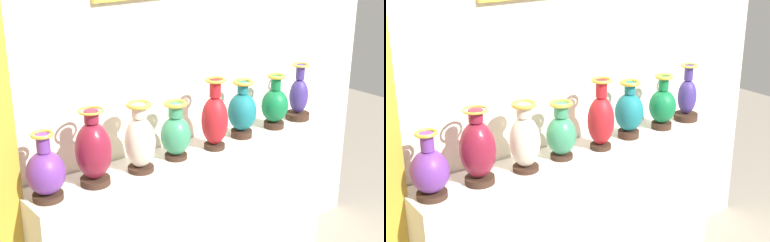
% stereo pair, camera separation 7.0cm
% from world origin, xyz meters
% --- Properties ---
extents(display_shelf, '(2.04, 0.33, 1.03)m').
position_xyz_m(display_shelf, '(0.00, 0.00, 0.51)').
color(display_shelf, silver).
rests_on(display_shelf, ground_plane).
extents(back_wall, '(3.46, 0.14, 3.14)m').
position_xyz_m(back_wall, '(0.01, 0.22, 1.59)').
color(back_wall, beige).
rests_on(back_wall, ground_plane).
extents(vase_violet, '(0.19, 0.19, 0.34)m').
position_xyz_m(vase_violet, '(-0.91, -0.02, 1.17)').
color(vase_violet, '#382319').
rests_on(vase_violet, display_shelf).
extents(vase_burgundy, '(0.18, 0.18, 0.40)m').
position_xyz_m(vase_burgundy, '(-0.65, -0.02, 1.21)').
color(vase_burgundy, '#382319').
rests_on(vase_burgundy, display_shelf).
extents(vase_ivory, '(0.16, 0.16, 0.38)m').
position_xyz_m(vase_ivory, '(-0.38, -0.04, 1.20)').
color(vase_ivory, '#382319').
rests_on(vase_ivory, display_shelf).
extents(vase_jade, '(0.17, 0.17, 0.33)m').
position_xyz_m(vase_jade, '(-0.13, -0.02, 1.18)').
color(vase_jade, '#382319').
rests_on(vase_jade, display_shelf).
extents(vase_crimson, '(0.16, 0.16, 0.42)m').
position_xyz_m(vase_crimson, '(0.13, -0.05, 1.21)').
color(vase_crimson, '#382319').
rests_on(vase_crimson, display_shelf).
extents(vase_teal, '(0.18, 0.18, 0.36)m').
position_xyz_m(vase_teal, '(0.38, -0.01, 1.19)').
color(vase_teal, '#382319').
rests_on(vase_teal, display_shelf).
extents(vase_emerald, '(0.17, 0.17, 0.35)m').
position_xyz_m(vase_emerald, '(0.66, -0.03, 1.18)').
color(vase_emerald, '#382319').
rests_on(vase_emerald, display_shelf).
extents(vase_indigo, '(0.16, 0.16, 0.38)m').
position_xyz_m(vase_indigo, '(0.91, -0.01, 1.18)').
color(vase_indigo, '#382319').
rests_on(vase_indigo, display_shelf).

